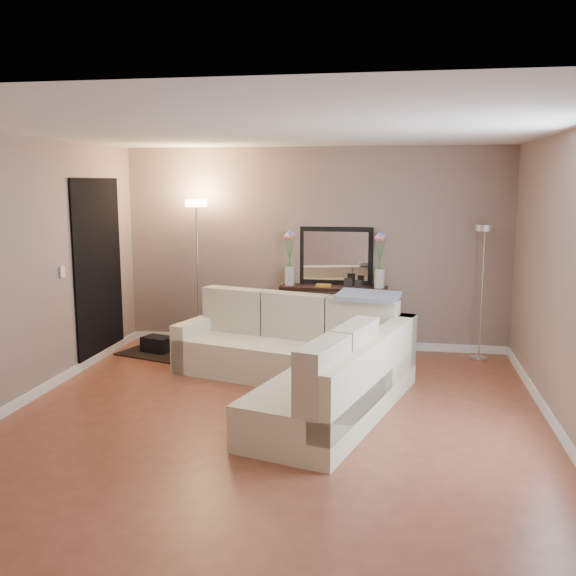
% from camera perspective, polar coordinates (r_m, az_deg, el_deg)
% --- Properties ---
extents(floor, '(5.00, 5.50, 0.01)m').
position_cam_1_polar(floor, '(5.99, -1.33, -11.75)').
color(floor, brown).
rests_on(floor, ground).
extents(ceiling, '(5.00, 5.50, 0.01)m').
position_cam_1_polar(ceiling, '(5.60, -1.43, 14.00)').
color(ceiling, white).
rests_on(ceiling, ground).
extents(wall_back, '(5.00, 0.02, 2.60)m').
position_cam_1_polar(wall_back, '(8.35, 2.29, 3.54)').
color(wall_back, gray).
rests_on(wall_back, ground).
extents(wall_front, '(5.00, 0.02, 2.60)m').
position_cam_1_polar(wall_front, '(3.05, -11.53, -7.17)').
color(wall_front, gray).
rests_on(wall_front, ground).
extents(wall_left, '(0.02, 5.50, 2.60)m').
position_cam_1_polar(wall_left, '(6.61, -23.27, 1.19)').
color(wall_left, gray).
rests_on(wall_left, ground).
extents(wall_right, '(0.02, 5.50, 2.60)m').
position_cam_1_polar(wall_right, '(5.73, 24.10, -0.03)').
color(wall_right, gray).
rests_on(wall_right, ground).
extents(baseboard_back, '(5.00, 0.03, 0.10)m').
position_cam_1_polar(baseboard_back, '(8.55, 2.21, -4.84)').
color(baseboard_back, white).
rests_on(baseboard_back, ground).
extents(baseboard_left, '(0.03, 5.50, 0.10)m').
position_cam_1_polar(baseboard_left, '(6.87, -22.41, -9.18)').
color(baseboard_left, white).
rests_on(baseboard_left, ground).
extents(baseboard_right, '(0.03, 5.50, 0.10)m').
position_cam_1_polar(baseboard_right, '(6.04, 23.05, -11.81)').
color(baseboard_right, white).
rests_on(baseboard_right, ground).
extents(doorway, '(0.02, 1.20, 2.20)m').
position_cam_1_polar(doorway, '(8.08, -16.47, 1.53)').
color(doorway, black).
rests_on(doorway, ground).
extents(switch_plate, '(0.02, 0.08, 0.12)m').
position_cam_1_polar(switch_plate, '(7.32, -19.43, 1.38)').
color(switch_plate, white).
rests_on(switch_plate, ground).
extents(sectional_sofa, '(2.74, 3.10, 0.91)m').
position_cam_1_polar(sectional_sofa, '(6.65, 1.46, -6.46)').
color(sectional_sofa, beige).
rests_on(sectional_sofa, floor).
extents(throw_blanket, '(0.72, 0.52, 0.09)m').
position_cam_1_polar(throw_blanket, '(6.93, 7.10, -0.70)').
color(throw_blanket, gray).
rests_on(throw_blanket, sectional_sofa).
extents(console_table, '(1.37, 0.40, 0.84)m').
position_cam_1_polar(console_table, '(8.28, 3.47, -2.32)').
color(console_table, black).
rests_on(console_table, floor).
extents(leaning_mirror, '(0.96, 0.07, 0.75)m').
position_cam_1_polar(leaning_mirror, '(8.33, 4.27, 2.87)').
color(leaning_mirror, black).
rests_on(leaning_mirror, console_table).
extents(table_decor, '(0.58, 0.13, 0.14)m').
position_cam_1_polar(table_decor, '(8.16, 4.03, 0.25)').
color(table_decor, orange).
rests_on(table_decor, console_table).
extents(flower_vase_left, '(0.16, 0.13, 0.72)m').
position_cam_1_polar(flower_vase_left, '(8.25, 0.14, 2.26)').
color(flower_vase_left, silver).
rests_on(flower_vase_left, console_table).
extents(flower_vase_right, '(0.16, 0.13, 0.72)m').
position_cam_1_polar(flower_vase_right, '(8.11, 8.15, 2.04)').
color(flower_vase_right, silver).
rests_on(flower_vase_right, console_table).
extents(floor_lamp_lit, '(0.34, 0.34, 1.93)m').
position_cam_1_polar(floor_lamp_lit, '(8.35, -8.08, 3.87)').
color(floor_lamp_lit, silver).
rests_on(floor_lamp_lit, floor).
extents(floor_lamp_unlit, '(0.24, 0.24, 1.65)m').
position_cam_1_polar(floor_lamp_unlit, '(8.03, 16.98, 1.94)').
color(floor_lamp_unlit, silver).
rests_on(floor_lamp_unlit, floor).
extents(charcoal_rug, '(1.48, 1.28, 0.02)m').
position_cam_1_polar(charcoal_rug, '(8.37, -9.92, -5.60)').
color(charcoal_rug, black).
rests_on(charcoal_rug, floor).
extents(black_bag, '(0.42, 0.35, 0.23)m').
position_cam_1_polar(black_bag, '(8.39, -11.54, -5.03)').
color(black_bag, black).
rests_on(black_bag, charcoal_rug).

